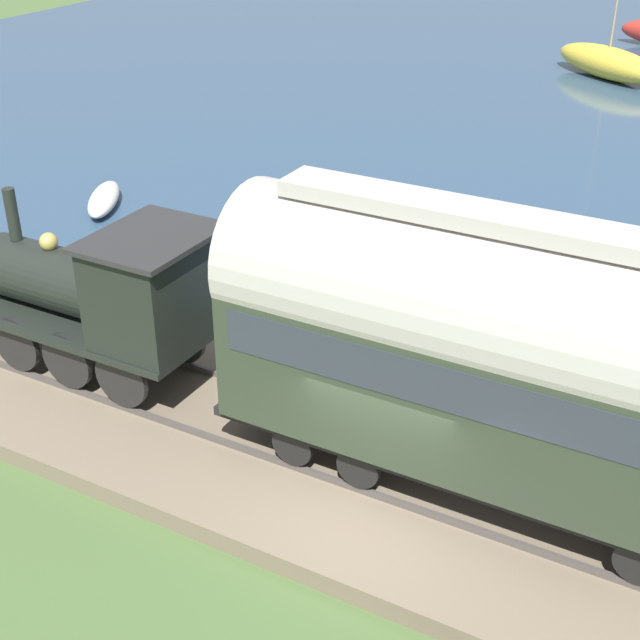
% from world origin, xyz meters
% --- Properties ---
extents(ground_plane, '(200.00, 200.00, 0.00)m').
position_xyz_m(ground_plane, '(0.00, 0.00, 0.00)').
color(ground_plane, '#476033').
extents(rail_embankment, '(5.74, 56.00, 0.47)m').
position_xyz_m(rail_embankment, '(1.08, 0.00, 0.18)').
color(rail_embankment, '#756651').
rests_on(rail_embankment, ground).
extents(steam_locomotive, '(2.42, 5.46, 3.46)m').
position_xyz_m(steam_locomotive, '(1.08, 6.26, 2.27)').
color(steam_locomotive, black).
rests_on(steam_locomotive, rail_embankment).
extents(passenger_coach, '(2.50, 9.95, 4.85)m').
position_xyz_m(passenger_coach, '(1.08, -1.83, 3.13)').
color(passenger_coach, black).
rests_on(passenger_coach, rail_embankment).
extents(sailboat_yellow, '(5.01, 6.19, 8.11)m').
position_xyz_m(sailboat_yellow, '(32.65, 3.85, 0.74)').
color(sailboat_yellow, gold).
rests_on(sailboat_yellow, harbor_water).
extents(rowboat_near_shore, '(2.89, 2.19, 0.53)m').
position_xyz_m(rowboat_near_shore, '(8.75, 13.32, 0.27)').
color(rowboat_near_shore, beige).
rests_on(rowboat_near_shore, harbor_water).
extents(rowboat_off_pier, '(1.47, 2.60, 0.49)m').
position_xyz_m(rowboat_off_pier, '(8.46, 3.74, 0.25)').
color(rowboat_off_pier, silver).
rests_on(rowboat_off_pier, harbor_water).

